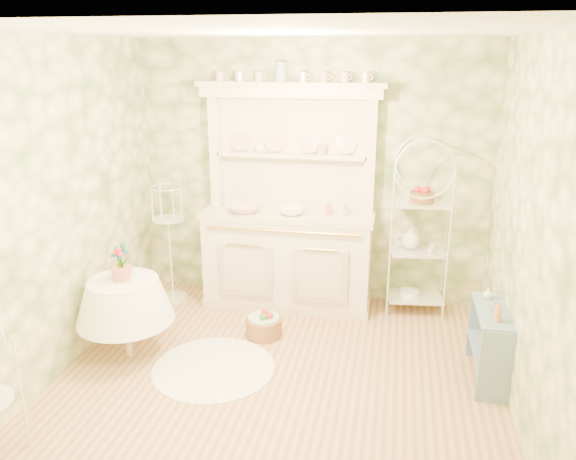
% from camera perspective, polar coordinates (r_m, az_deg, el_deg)
% --- Properties ---
extents(floor, '(3.60, 3.60, 0.00)m').
position_cam_1_polar(floor, '(4.73, -1.21, -15.26)').
color(floor, tan).
rests_on(floor, ground).
extents(ceiling, '(3.60, 3.60, 0.00)m').
position_cam_1_polar(ceiling, '(3.97, -1.48, 19.53)').
color(ceiling, white).
rests_on(ceiling, floor).
extents(wall_left, '(3.60, 3.60, 0.00)m').
position_cam_1_polar(wall_left, '(4.86, -22.57, 1.73)').
color(wall_left, beige).
rests_on(wall_left, floor).
extents(wall_right, '(3.60, 3.60, 0.00)m').
position_cam_1_polar(wall_right, '(4.17, 23.61, -0.90)').
color(wall_right, beige).
rests_on(wall_right, floor).
extents(wall_back, '(3.60, 3.60, 0.00)m').
position_cam_1_polar(wall_back, '(5.87, 2.46, 5.67)').
color(wall_back, beige).
rests_on(wall_back, floor).
extents(wall_front, '(3.60, 3.60, 0.00)m').
position_cam_1_polar(wall_front, '(2.56, -10.19, -11.24)').
color(wall_front, beige).
rests_on(wall_front, floor).
extents(kitchen_dresser, '(1.87, 0.61, 2.29)m').
position_cam_1_polar(kitchen_dresser, '(5.68, 0.01, 3.15)').
color(kitchen_dresser, white).
rests_on(kitchen_dresser, floor).
extents(bakers_rack, '(0.62, 0.47, 1.85)m').
position_cam_1_polar(bakers_rack, '(5.73, 13.24, 0.50)').
color(bakers_rack, white).
rests_on(bakers_rack, floor).
extents(side_shelf, '(0.28, 0.71, 0.60)m').
position_cam_1_polar(side_shelf, '(4.92, 19.74, -10.97)').
color(side_shelf, '#6F8AA5').
rests_on(side_shelf, floor).
extents(round_table, '(0.92, 0.92, 0.77)m').
position_cam_1_polar(round_table, '(5.13, -16.14, -8.32)').
color(round_table, white).
rests_on(round_table, floor).
extents(birdcage_stand, '(0.39, 0.39, 1.48)m').
position_cam_1_polar(birdcage_stand, '(6.00, -11.98, -0.47)').
color(birdcage_stand, white).
rests_on(birdcage_stand, floor).
extents(floor_basket, '(0.44, 0.44, 0.23)m').
position_cam_1_polar(floor_basket, '(5.36, -2.47, -9.61)').
color(floor_basket, brown).
rests_on(floor_basket, floor).
extents(lace_rug, '(1.24, 1.24, 0.01)m').
position_cam_1_polar(lace_rug, '(4.95, -7.55, -13.74)').
color(lace_rug, white).
rests_on(lace_rug, floor).
extents(bowl_floral, '(0.39, 0.39, 0.08)m').
position_cam_1_polar(bowl_floral, '(5.72, -4.41, 1.87)').
color(bowl_floral, white).
rests_on(bowl_floral, kitchen_dresser).
extents(bowl_white, '(0.29, 0.29, 0.08)m').
position_cam_1_polar(bowl_white, '(5.62, 0.36, 1.64)').
color(bowl_white, white).
rests_on(bowl_white, kitchen_dresser).
extents(cup_left, '(0.14, 0.14, 0.09)m').
position_cam_1_polar(cup_left, '(5.80, -2.90, 8.14)').
color(cup_left, white).
rests_on(cup_left, kitchen_dresser).
extents(cup_right, '(0.12, 0.12, 0.10)m').
position_cam_1_polar(cup_right, '(5.69, 3.44, 7.94)').
color(cup_right, white).
rests_on(cup_right, kitchen_dresser).
extents(potted_geranium, '(0.20, 0.17, 0.33)m').
position_cam_1_polar(potted_geranium, '(4.94, -16.57, -3.46)').
color(potted_geranium, '#3F7238').
rests_on(potted_geranium, round_table).
extents(bottle_amber, '(0.08, 0.08, 0.17)m').
position_cam_1_polar(bottle_amber, '(4.58, 20.56, -7.89)').
color(bottle_amber, '#C5764D').
rests_on(bottle_amber, side_shelf).
extents(bottle_blue, '(0.05, 0.05, 0.11)m').
position_cam_1_polar(bottle_blue, '(4.74, 20.14, -7.38)').
color(bottle_blue, '#86A3C3').
rests_on(bottle_blue, side_shelf).
extents(bottle_glass, '(0.08, 0.08, 0.10)m').
position_cam_1_polar(bottle_glass, '(4.96, 19.65, -6.24)').
color(bottle_glass, silver).
rests_on(bottle_glass, side_shelf).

